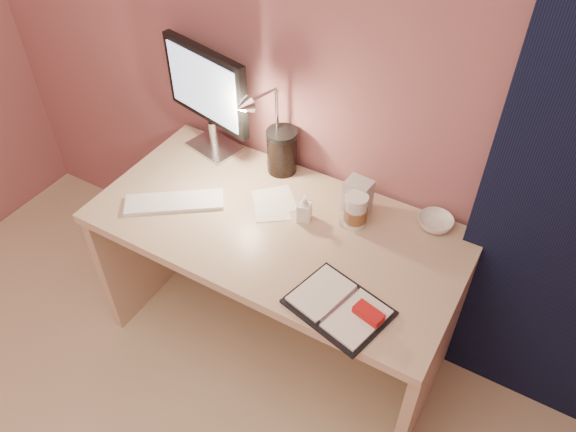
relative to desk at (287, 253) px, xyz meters
The scene contains 13 objects.
desk is the anchor object (origin of this frame).
monitor 0.72m from the desk, 157.76° to the left, with size 0.44×0.20×0.47m.
keyboard 0.50m from the desk, 156.53° to the right, with size 0.38×0.11×0.02m, color white.
planner 0.54m from the desk, 38.89° to the right, with size 0.36×0.30×0.05m.
paper_a 0.24m from the desk, 156.06° to the left, with size 0.15×0.15×0.00m, color white.
paper_c 0.23m from the desk, 166.02° to the right, with size 0.13×0.13×0.00m, color white.
coffee_cup 0.39m from the desk, 15.98° to the left, with size 0.09×0.09×0.14m.
clear_cup 0.37m from the desk, 15.64° to the left, with size 0.07×0.07×0.13m, color white.
bowl 0.61m from the desk, 22.33° to the left, with size 0.13×0.13×0.04m, color silver.
lotion_bottle 0.29m from the desk, ahead, with size 0.05×0.05×0.12m, color silver.
dark_jar 0.41m from the desk, 124.78° to the left, with size 0.12×0.12×0.17m, color black.
product_box 0.40m from the desk, 32.96° to the left, with size 0.10×0.08×0.14m, color beige.
desk_lamp 0.51m from the desk, 137.51° to the left, with size 0.14×0.24×0.39m.
Camera 1 is at (0.79, 0.10, 2.19)m, focal length 35.00 mm.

